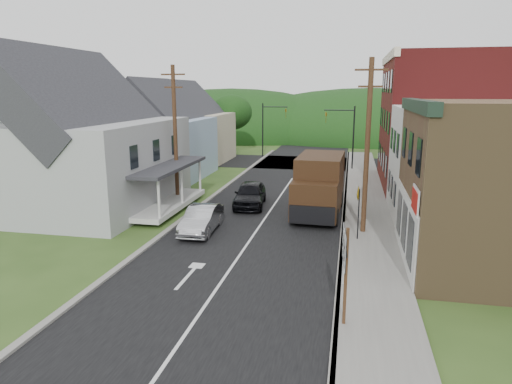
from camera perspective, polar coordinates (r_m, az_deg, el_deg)
The scene contains 25 objects.
ground at distance 22.04m, azimuth -1.45°, elevation -7.07°, with size 120.00×120.00×0.00m, color #2D4719.
road at distance 31.46m, azimuth 2.70°, elevation -1.04°, with size 9.00×90.00×0.02m, color black.
cross_road at distance 48.01m, azimuth 5.92°, elevation 3.66°, with size 60.00×9.00×0.02m, color black.
sidewalk_right at distance 29.16m, azimuth 13.60°, elevation -2.34°, with size 2.80×55.00×0.15m, color slate.
curb_right at distance 29.14m, azimuth 10.95°, elevation -2.22°, with size 0.20×55.00×0.15m, color slate.
curb_left at distance 30.63m, azimuth -6.52°, elevation -1.38°, with size 0.30×55.00×0.12m, color slate.
storefront_tan at distance 21.59m, azimuth 29.14°, elevation 0.53°, with size 8.00×8.00×7.00m, color brown.
storefront_white at distance 28.76m, azimuth 24.78°, elevation 3.11°, with size 8.00×7.00×6.50m, color silver.
storefront_red at distance 37.84m, azimuth 21.89°, elevation 8.05°, with size 8.00×12.00×10.00m, color maroon.
house_gray at distance 31.26m, azimuth -20.88°, elevation 5.94°, with size 10.20×12.24×8.35m.
house_blue at distance 40.57m, azimuth -11.26°, elevation 7.11°, with size 7.14×8.16×7.28m.
house_cream at distance 49.12m, azimuth -7.71°, elevation 8.16°, with size 7.14×8.16×7.28m.
utility_pole_right at distance 23.87m, azimuth 13.74°, elevation 5.60°, with size 1.60×0.26×9.00m.
utility_pole_left at distance 30.49m, azimuth -10.07°, elevation 7.22°, with size 1.60×0.26×9.00m.
traffic_signal_right at distance 43.85m, azimuth 11.20°, elevation 7.59°, with size 2.87×0.20×6.00m.
traffic_signal_left at distance 51.63m, azimuth 1.62°, elevation 8.55°, with size 2.87×0.20×6.00m.
tree_left_b at distance 38.94m, azimuth -22.49°, elevation 7.94°, with size 4.80×4.80×6.94m.
tree_left_c at distance 46.72m, azimuth -19.15°, elevation 10.12°, with size 5.80×5.80×8.41m.
tree_left_d at distance 54.04m, azimuth -3.07°, elevation 9.91°, with size 4.80×4.80×6.94m.
forested_ridge at distance 75.71m, azimuth 8.14°, elevation 6.87°, with size 90.00×30.00×16.00m, color black.
silver_sedan at distance 24.47m, azimuth -6.81°, elevation -3.43°, with size 1.47×4.22×1.39m, color #BABABF.
dark_sedan at distance 29.66m, azimuth -0.76°, elevation -0.30°, with size 1.87×4.66×1.59m, color black.
delivery_van at distance 27.68m, azimuth 7.90°, elevation 0.81°, with size 2.88×6.51×3.59m.
route_sign_cluster at distance 14.55m, azimuth 11.05°, elevation -8.64°, with size 0.21×1.82×3.18m.
warning_sign at distance 23.04m, azimuth 12.68°, elevation -1.64°, with size 0.18×0.74×2.70m.
Camera 1 is at (4.76, -20.20, 7.43)m, focal length 32.00 mm.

